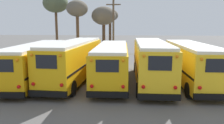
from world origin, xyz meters
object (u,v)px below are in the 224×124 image
school_bus_0 (37,61)px  school_bus_4 (191,62)px  bare_tree_1 (77,10)px  bare_tree_2 (110,17)px  bare_tree_3 (56,4)px  school_bus_3 (151,61)px  bare_tree_0 (104,17)px  utility_pole (113,28)px  school_bus_1 (75,59)px  school_bus_2 (112,62)px

school_bus_0 → school_bus_4: 12.48m
bare_tree_1 → bare_tree_2: (3.70, 6.27, -0.62)m
school_bus_0 → school_bus_4: school_bus_4 is taller
school_bus_4 → bare_tree_3: bare_tree_3 is taller
school_bus_3 → bare_tree_1: (-8.46, 11.05, 4.67)m
school_bus_0 → bare_tree_0: (4.15, 12.53, 4.03)m
utility_pole → bare_tree_0: (-1.47, 2.10, 1.46)m
bare_tree_0 → bare_tree_2: 4.84m
school_bus_1 → bare_tree_3: bare_tree_3 is taller
school_bus_0 → school_bus_4: (12.48, 0.19, 0.06)m
bare_tree_2 → school_bus_1: bearing=-95.0°
school_bus_3 → school_bus_1: bearing=177.5°
bare_tree_2 → bare_tree_1: bearing=-120.5°
school_bus_3 → utility_pole: bearing=109.8°
bare_tree_3 → school_bus_4: bearing=-41.4°
school_bus_2 → bare_tree_1: bearing=116.2°
bare_tree_0 → school_bus_3: bearing=-67.4°
bare_tree_0 → school_bus_1: bearing=-94.8°
school_bus_1 → bare_tree_2: bearing=85.0°
bare_tree_3 → school_bus_0: bearing=-78.5°
school_bus_3 → bare_tree_0: size_ratio=1.47×
school_bus_2 → bare_tree_0: bearing=99.6°
school_bus_0 → bare_tree_2: bearing=75.2°
school_bus_1 → school_bus_4: bearing=-0.7°
school_bus_4 → bare_tree_1: (-11.58, 10.89, 4.75)m
school_bus_3 → bare_tree_2: 18.41m
school_bus_4 → bare_tree_1: size_ratio=1.33×
school_bus_3 → bare_tree_2: (-4.76, 17.32, 4.05)m
school_bus_2 → bare_tree_0: (-2.09, 12.32, 4.03)m
school_bus_2 → bare_tree_1: bare_tree_1 is taller
utility_pole → bare_tree_2: bearing=98.4°
school_bus_2 → bare_tree_3: (-9.02, 13.43, 5.84)m
school_bus_4 → bare_tree_2: bare_tree_2 is taller
school_bus_0 → bare_tree_3: 15.10m
school_bus_1 → utility_pole: size_ratio=1.37×
school_bus_2 → utility_pole: bearing=93.5°
school_bus_3 → school_bus_4: school_bus_3 is taller
school_bus_1 → school_bus_4: size_ratio=1.07×
bare_tree_1 → school_bus_0: bearing=-94.6°
school_bus_1 → utility_pole: utility_pole is taller
school_bus_3 → bare_tree_1: bare_tree_1 is taller
utility_pole → bare_tree_1: 5.26m
school_bus_3 → bare_tree_2: size_ratio=1.47×
bare_tree_0 → bare_tree_1: bare_tree_1 is taller
school_bus_4 → school_bus_2: bearing=179.7°
bare_tree_1 → bare_tree_3: (-3.67, 2.57, 1.03)m
bare_tree_1 → school_bus_1: bearing=-78.3°
school_bus_0 → bare_tree_3: size_ratio=1.23×
school_bus_0 → bare_tree_2: size_ratio=1.57×
school_bus_1 → school_bus_3: 6.25m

